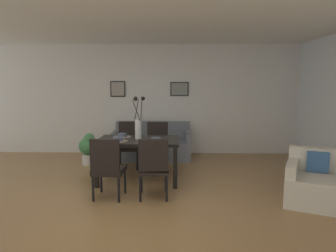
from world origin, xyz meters
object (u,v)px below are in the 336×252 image
Objects in this scene: sofa at (152,146)px; armchair at (316,183)px; dining_chair_far_left at (153,165)px; potted_plant at (88,147)px; framed_picture_center at (179,89)px; dining_chair_near_right at (129,142)px; dining_table at (138,144)px; dining_chair_near_left at (108,166)px; bowl_near_left at (118,139)px; framed_picture_left at (118,89)px; bowl_near_right at (122,135)px; centerpiece_vase at (138,123)px; dining_chair_far_right at (157,143)px; bowl_far_left at (156,139)px.

armchair is (2.54, -2.60, 0.01)m from sofa.
dining_chair_far_left reaches higher than potted_plant.
sofa is at bearing 25.82° from potted_plant.
dining_chair_far_left is 3.20m from framed_picture_center.
dining_chair_near_right is 1.37× the size of potted_plant.
framed_picture_center reaches higher than dining_table.
dining_chair_near_left is 0.74m from bowl_near_left.
framed_picture_left reaches higher than dining_table.
dining_chair_near_left is 3.01m from armchair.
framed_picture_left is at bearing 102.31° from bowl_near_right.
bowl_near_left is at bearing -90.00° from bowl_near_right.
centerpiece_vase is 1.81m from sofa.
dining_chair_far_right is 1.48m from potted_plant.
dining_chair_near_right is at bearing 109.79° from dining_chair_far_left.
bowl_far_left is at bearing 90.58° from dining_chair_far_left.
dining_chair_far_right is at bearing -7.22° from potted_plant.
framed_picture_left is (-3.39, 3.08, 1.27)m from armchair.
dining_chair_near_left is at bearing -111.29° from centerpiece_vase.
bowl_far_left is at bearing -60.23° from dining_chair_near_right.
framed_picture_left is at bearing 150.37° from sofa.
bowl_near_left is at bearing -102.99° from sofa.
centerpiece_vase is 0.45m from bowl_near_left.
bowl_far_left is (0.63, 0.00, 0.00)m from bowl_near_left.
dining_chair_far_right reaches higher than sofa.
framed_picture_left reaches higher than framed_picture_center.
bowl_far_left is 2.51m from armchair.
bowl_near_left is at bearing -54.73° from potted_plant.
armchair is at bearing -1.12° from dining_chair_near_left.
dining_chair_far_left is at bearing -85.24° from sofa.
centerpiece_vase is at bearing -70.93° from framed_picture_left.
framed_picture_left reaches higher than dining_chair_far_left.
centerpiece_vase is (-0.28, -0.83, 0.51)m from dining_chair_far_right.
dining_chair_far_left is at bearing -97.86° from framed_picture_center.
centerpiece_vase is 4.32× the size of bowl_far_left.
dining_chair_far_left is 5.41× the size of bowl_near_left.
centerpiece_vase is at bearing -109.03° from framed_picture_center.
armchair is (2.97, -0.74, -0.49)m from bowl_near_left.
framed_picture_left is at bearing 109.04° from dining_table.
dining_chair_near_left is 2.47× the size of framed_picture_left.
bowl_near_right reaches higher than dining_table.
dining_table is at bearing -70.96° from framed_picture_left.
dining_chair_far_left is 0.95m from bowl_near_left.
bowl_near_left is 1.56m from potted_plant.
armchair is (2.66, -0.95, -0.36)m from dining_table.
dining_chair_near_left is at bearing -134.01° from bowl_far_left.
dining_chair_far_left is 2.35m from armchair.
framed_picture_left is (-0.74, 2.13, 0.54)m from centerpiece_vase.
dining_chair_far_right reaches higher than bowl_far_left.
bowl_far_left is at bearing -88.24° from dining_chair_far_right.
bowl_near_right is at bearing -90.84° from dining_chair_near_right.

